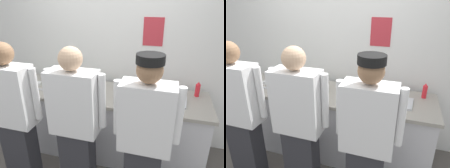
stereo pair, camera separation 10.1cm
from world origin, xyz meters
TOP-DOWN VIEW (x-y plane):
  - ground_plane at (0.00, 0.00)m, footprint 9.00×9.00m
  - wall_back at (0.00, 0.90)m, footprint 4.13×0.11m
  - prep_counter at (0.00, 0.39)m, footprint 2.63×0.75m
  - chef_near_left at (-0.74, -0.40)m, footprint 0.61×0.24m
  - chef_center at (-0.06, -0.36)m, footprint 0.61×0.24m
  - chef_far_right at (0.64, -0.40)m, footprint 0.60×0.24m
  - plate_stack_front at (-0.42, 0.35)m, footprint 0.25×0.25m
  - plate_stack_rear at (-0.16, 0.42)m, footprint 0.25×0.25m
  - mixing_bowl_steel at (0.34, 0.33)m, footprint 0.33×0.33m
  - sheet_tray at (0.82, 0.37)m, footprint 0.43×0.32m
  - squeeze_bottle_primary at (-0.79, 0.45)m, footprint 0.06×0.06m
  - squeeze_bottle_secondary at (1.15, 0.60)m, footprint 0.06×0.06m
  - squeeze_bottle_spare at (0.57, 0.54)m, footprint 0.06×0.06m
  - ramekin_green_sauce at (-0.97, 0.37)m, footprint 0.09×0.09m
  - ramekin_red_sauce at (0.14, 0.49)m, footprint 0.09×0.09m
  - ramekin_yellow_sauce at (-0.80, 0.34)m, footprint 0.10×0.10m
  - ramekin_orange_sauce at (-1.12, 0.20)m, footprint 0.10×0.10m
  - deli_cup at (0.44, 0.53)m, footprint 0.09×0.09m
  - chefs_knife at (-0.96, 0.24)m, footprint 0.28×0.03m

SIDE VIEW (x-z plane):
  - ground_plane at x=0.00m, z-range 0.00..0.00m
  - prep_counter at x=0.00m, z-range 0.00..0.91m
  - chef_center at x=-0.06m, z-range 0.05..1.72m
  - chef_far_right at x=0.64m, z-range 0.06..1.72m
  - chef_near_left at x=-0.74m, z-range 0.05..1.73m
  - chefs_knife at x=-0.96m, z-range 0.90..0.92m
  - sheet_tray at x=0.82m, z-range 0.90..0.93m
  - ramekin_red_sauce at x=0.14m, z-range 0.91..0.95m
  - ramekin_orange_sauce at x=-1.12m, z-range 0.91..0.95m
  - ramekin_yellow_sauce at x=-0.80m, z-range 0.91..0.95m
  - ramekin_green_sauce at x=-0.97m, z-range 0.91..0.95m
  - plate_stack_rear at x=-0.16m, z-range 0.90..0.96m
  - plate_stack_front at x=-0.42m, z-range 0.90..0.99m
  - deli_cup at x=0.44m, z-range 0.90..1.00m
  - mixing_bowl_steel at x=0.34m, z-range 0.90..1.02m
  - squeeze_bottle_primary at x=-0.79m, z-range 0.90..1.08m
  - squeeze_bottle_secondary at x=1.15m, z-range 0.90..1.09m
  - squeeze_bottle_spare at x=0.57m, z-range 0.90..1.11m
  - wall_back at x=0.00m, z-range 0.00..2.74m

